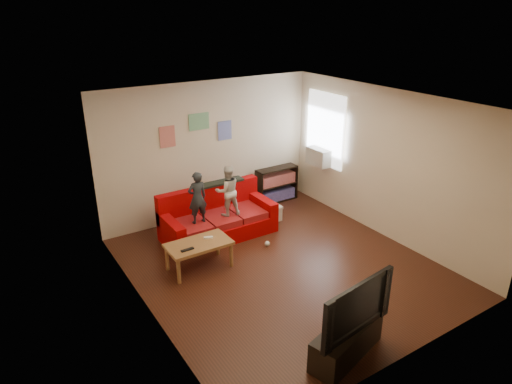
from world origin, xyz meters
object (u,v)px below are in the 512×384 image
file_box (269,213)px  tv_stand (346,341)px  bookshelf (276,186)px  sofa (217,219)px  child_b (228,191)px  child_a (197,198)px  television (350,304)px  coffee_table (199,247)px

file_box → tv_stand: bearing=-110.2°
bookshelf → file_box: bearing=-133.2°
sofa → child_b: bearing=-49.0°
child_a → television: bearing=95.5°
bookshelf → file_box: 1.03m
sofa → coffee_table: size_ratio=2.00×
bookshelf → tv_stand: 4.83m
sofa → coffee_table: bearing=-131.8°
file_box → television: size_ratio=0.38×
child_b → tv_stand: (-0.34, -3.51, -0.69)m
television → child_a: bearing=86.5°
child_a → bookshelf: 2.51m
child_b → tv_stand: bearing=95.0°
sofa → coffee_table: (-0.81, -0.90, 0.09)m
child_a → file_box: size_ratio=2.12×
coffee_table → tv_stand: bearing=-77.5°
coffee_table → tv_stand: size_ratio=0.93×
sofa → file_box: size_ratio=4.61×
child_b → television: (-0.34, -3.51, -0.14)m
tv_stand → sofa: bearing=71.5°
bookshelf → tv_stand: (-2.03, -4.38, -0.13)m
bookshelf → tv_stand: bookshelf is taller
sofa → bookshelf: sofa is taller
coffee_table → tv_stand: coffee_table is taller
bookshelf → file_box: (-0.69, -0.74, -0.18)m
child_b → tv_stand: 3.60m
file_box → television: 3.93m
child_a → sofa: bearing=-158.0°
sofa → tv_stand: bearing=-93.0°
sofa → child_b: 0.64m
sofa → television: size_ratio=1.74×
child_a → tv_stand: size_ratio=0.85×
child_b → coffee_table: bearing=48.1°
sofa → tv_stand: size_ratio=1.85×
tv_stand → file_box: bearing=54.3°
sofa → television: television is taller
sofa → child_b: size_ratio=2.19×
child_b → tv_stand: child_b is taller
coffee_table → television: 2.87m
sofa → coffee_table: 1.22m
sofa → coffee_table: sofa is taller
sofa → file_box: sofa is taller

